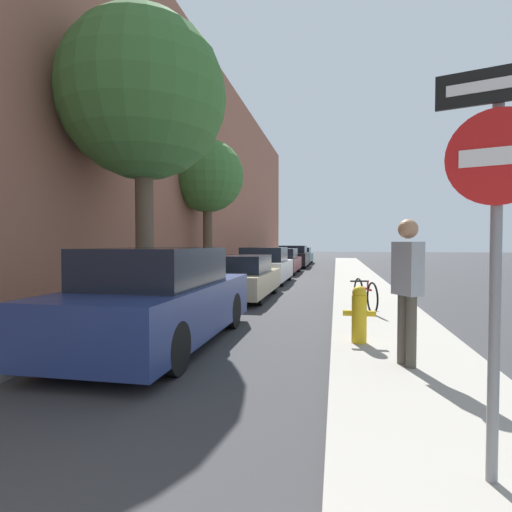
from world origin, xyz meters
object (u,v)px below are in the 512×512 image
pedestrian (407,280)px  fire_hydrant (359,313)px  parked_car_maroon (281,261)px  parked_car_black (293,257)px  parked_car_navy (161,299)px  parked_car_white (265,266)px  traffic_sign_post (497,210)px  street_tree_far (207,177)px  street_tree_near (143,98)px  bicycle (365,295)px  parked_car_champagne (239,278)px  parked_car_teal (300,256)px

pedestrian → fire_hydrant: bearing=-4.1°
parked_car_maroon → parked_car_black: bearing=88.6°
parked_car_navy → pedestrian: size_ratio=2.56×
parked_car_white → traffic_sign_post: size_ratio=1.57×
parked_car_maroon → pedestrian: size_ratio=2.53×
parked_car_navy → parked_car_black: (-0.05, 21.18, -0.05)m
street_tree_far → traffic_sign_post: bearing=-65.1°
parked_car_white → fire_hydrant: 10.70m
street_tree_near → pedestrian: size_ratio=3.68×
bicycle → parked_car_navy: bearing=-149.1°
parked_car_black → street_tree_far: street_tree_far is taller
parked_car_champagne → parked_car_white: size_ratio=1.00×
street_tree_near → fire_hydrant: 6.76m
parked_car_teal → parked_car_maroon: bearing=-90.5°
parked_car_champagne → parked_car_black: size_ratio=1.03×
parked_car_maroon → street_tree_near: 14.06m
parked_car_teal → fire_hydrant: parked_car_teal is taller
parked_car_navy → street_tree_far: 10.71m
parked_car_navy → parked_car_champagne: size_ratio=1.13×
fire_hydrant → parked_car_maroon: bearing=101.9°
parked_car_navy → parked_car_teal: (-0.08, 26.21, -0.11)m
parked_car_maroon → street_tree_far: street_tree_far is taller
parked_car_white → street_tree_near: 9.09m
parked_car_white → parked_car_black: bearing=89.7°
street_tree_far → traffic_sign_post: (6.12, -13.18, -2.45)m
parked_car_white → parked_car_black: (0.06, 10.73, 0.01)m
parked_car_navy → parked_car_white: parked_car_navy is taller
parked_car_white → parked_car_black: 10.73m
parked_car_black → bicycle: 18.13m
street_tree_near → parked_car_black: bearing=85.5°
traffic_sign_post → bicycle: bearing=110.9°
parked_car_navy → parked_car_champagne: 5.68m
parked_car_maroon → parked_car_champagne: bearing=-89.3°
fire_hydrant → street_tree_far: bearing=119.9°
parked_car_white → street_tree_near: size_ratio=0.61×
street_tree_far → traffic_sign_post: size_ratio=2.18×
bicycle → traffic_sign_post: bearing=-101.0°
parked_car_black → parked_car_navy: bearing=-89.9°
parked_car_navy → parked_car_maroon: bearing=90.6°
parked_car_navy → street_tree_near: (-1.52, 2.53, 4.18)m
pedestrian → bicycle: 4.28m
street_tree_near → fire_hydrant: bearing=-26.1°
parked_car_champagne → parked_car_maroon: bearing=90.7°
parked_car_white → parked_car_maroon: (-0.07, 5.41, -0.04)m
street_tree_near → traffic_sign_post: 8.49m
traffic_sign_post → pedestrian: bearing=110.6°
parked_car_champagne → street_tree_far: 6.01m
parked_car_maroon → traffic_sign_post: bearing=-78.4°
parked_car_champagne → traffic_sign_post: bearing=-67.1°
parked_car_champagne → parked_car_maroon: parked_car_maroon is taller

